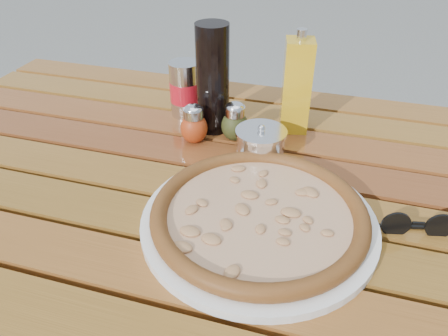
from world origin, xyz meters
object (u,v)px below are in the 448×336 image
(olive_oil_cruet, at_px, (297,86))
(parmesan_tin, at_px, (261,144))
(sunglasses, at_px, (417,225))
(plate, at_px, (259,221))
(pepper_shaker, at_px, (194,124))
(soda_can, at_px, (185,89))
(pizza, at_px, (259,214))
(dark_bottle, at_px, (213,79))
(table, at_px, (221,222))
(oregano_shaker, at_px, (235,122))

(olive_oil_cruet, xyz_separation_m, parmesan_tin, (-0.04, -0.13, -0.07))
(parmesan_tin, distance_m, sunglasses, 0.30)
(plate, height_order, pepper_shaker, pepper_shaker)
(plate, xyz_separation_m, soda_can, (-0.24, 0.32, 0.05))
(pepper_shaker, bearing_deg, parmesan_tin, -9.16)
(soda_can, xyz_separation_m, parmesan_tin, (0.20, -0.13, -0.03))
(pepper_shaker, bearing_deg, sunglasses, -21.43)
(pepper_shaker, bearing_deg, olive_oil_cruet, 31.16)
(soda_can, bearing_deg, pizza, -53.21)
(dark_bottle, xyz_separation_m, parmesan_tin, (0.12, -0.09, -0.08))
(pepper_shaker, xyz_separation_m, sunglasses, (0.41, -0.16, -0.02))
(parmesan_tin, xyz_separation_m, sunglasses, (0.27, -0.14, -0.01))
(sunglasses, bearing_deg, pizza, 179.31)
(pizza, bearing_deg, table, 138.95)
(olive_oil_cruet, relative_size, sunglasses, 1.91)
(oregano_shaker, bearing_deg, pepper_shaker, -156.44)
(dark_bottle, bearing_deg, sunglasses, -29.91)
(parmesan_tin, bearing_deg, pizza, -77.95)
(pepper_shaker, height_order, dark_bottle, dark_bottle)
(table, bearing_deg, olive_oil_cruet, 71.31)
(sunglasses, bearing_deg, dark_bottle, 137.31)
(pizza, bearing_deg, plate, -90.00)
(plate, xyz_separation_m, olive_oil_cruet, (0.00, 0.32, 0.09))
(dark_bottle, relative_size, soda_can, 1.83)
(pepper_shaker, bearing_deg, plate, -49.38)
(dark_bottle, height_order, soda_can, dark_bottle)
(pepper_shaker, relative_size, oregano_shaker, 1.00)
(plate, bearing_deg, dark_bottle, 120.35)
(pepper_shaker, relative_size, parmesan_tin, 0.80)
(pepper_shaker, xyz_separation_m, soda_can, (-0.06, 0.11, 0.02))
(table, xyz_separation_m, sunglasses, (0.31, -0.02, 0.09))
(pizza, bearing_deg, pepper_shaker, 130.62)
(sunglasses, bearing_deg, pepper_shaker, 145.79)
(soda_can, relative_size, sunglasses, 1.09)
(table, xyz_separation_m, soda_can, (-0.16, 0.25, 0.13))
(parmesan_tin, relative_size, sunglasses, 0.93)
(plate, relative_size, parmesan_tin, 3.52)
(pizza, relative_size, oregano_shaker, 4.29)
(table, relative_size, oregano_shaker, 17.07)
(table, height_order, soda_can, soda_can)
(plate, distance_m, oregano_shaker, 0.27)
(pizza, bearing_deg, parmesan_tin, 102.05)
(table, xyz_separation_m, parmesan_tin, (0.04, 0.12, 0.11))
(soda_can, bearing_deg, sunglasses, -29.97)
(pepper_shaker, bearing_deg, oregano_shaker, 23.56)
(olive_oil_cruet, bearing_deg, soda_can, -179.97)
(dark_bottle, bearing_deg, oregano_shaker, -29.23)
(plate, distance_m, sunglasses, 0.24)
(table, distance_m, sunglasses, 0.33)
(pizza, relative_size, soda_can, 2.93)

